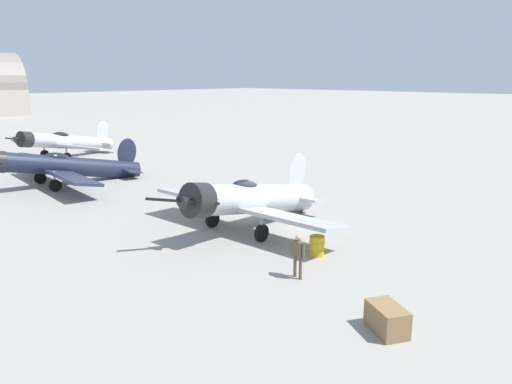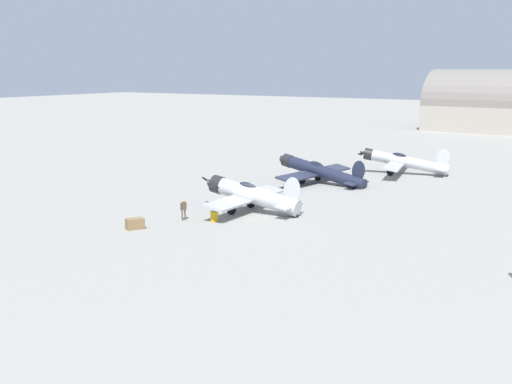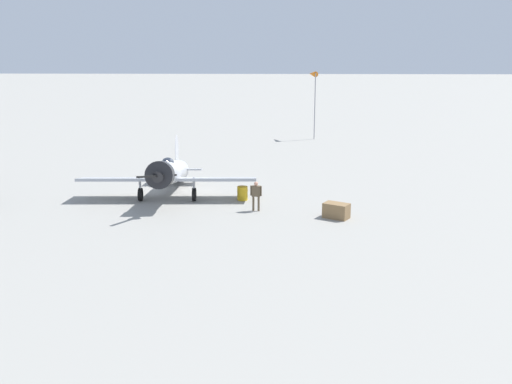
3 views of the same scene
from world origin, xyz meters
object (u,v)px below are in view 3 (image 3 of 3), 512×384
Objects in this scene: ground_crew_mechanic at (256,193)px; fuel_drum at (242,193)px; equipment_crate at (336,211)px; windsock_mast at (313,77)px; airplane_foreground at (169,173)px.

ground_crew_mechanic is 2.63m from fuel_drum.
equipment_crate is at bearing 55.47° from fuel_drum.
equipment_crate is at bearing -96.73° from ground_crew_mechanic.
windsock_mast is at bearing 167.73° from fuel_drum.
fuel_drum is at bearing 80.18° from airplane_foreground.
fuel_drum is (0.60, 4.56, -1.09)m from airplane_foreground.
equipment_crate is 30.03m from windsock_mast.
windsock_mast reaches higher than ground_crew_mechanic.
airplane_foreground is 12.83× the size of fuel_drum.
windsock_mast reaches higher than equipment_crate.
windsock_mast is (-25.21, 10.17, 4.70)m from airplane_foreground.
fuel_drum is at bearing -12.27° from windsock_mast.
airplane_foreground is at bearing 70.63° from ground_crew_mechanic.
ground_crew_mechanic is at bearing -106.00° from equipment_crate.
windsock_mast is (-28.20, 4.70, 5.18)m from ground_crew_mechanic.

